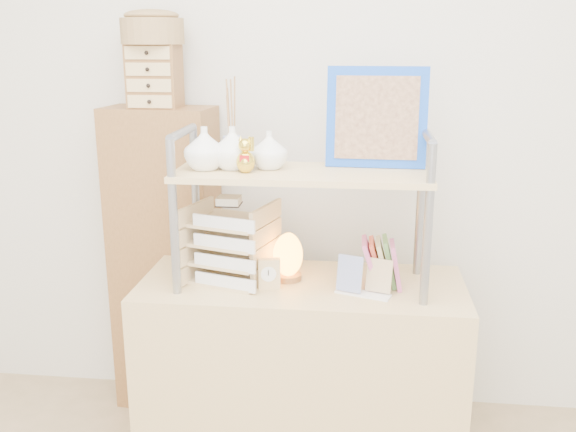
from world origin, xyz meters
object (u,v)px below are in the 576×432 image
cabinet (166,262)px  letter_tray (230,247)px  desk (301,374)px  salt_lamp (288,256)px

cabinet → letter_tray: size_ratio=4.19×
desk → letter_tray: 0.57m
desk → salt_lamp: salt_lamp is taller
cabinet → salt_lamp: cabinet is taller
desk → letter_tray: letter_tray is taller
desk → cabinet: cabinet is taller
letter_tray → desk: bearing=0.1°
cabinet → letter_tray: cabinet is taller
letter_tray → cabinet: bearing=134.8°
letter_tray → salt_lamp: bearing=7.4°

